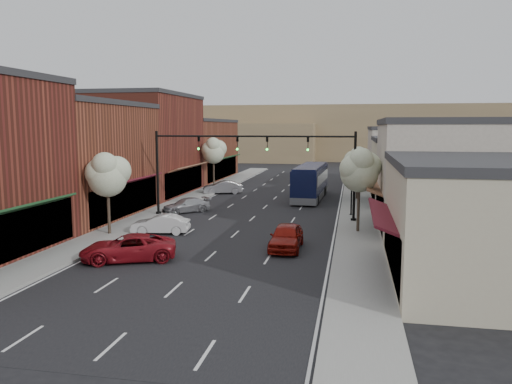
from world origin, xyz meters
The scene contains 28 objects.
ground centered at (0.00, 0.00, 0.00)m, with size 160.00×160.00×0.00m, color black.
sidewalk_left centered at (-8.40, 18.50, 0.07)m, with size 2.80×73.00×0.15m, color gray.
sidewalk_right centered at (8.40, 18.50, 0.07)m, with size 2.80×73.00×0.15m, color gray.
curb_left centered at (-7.00, 18.50, 0.07)m, with size 0.25×73.00×0.17m, color gray.
curb_right centered at (7.00, 18.50, 0.07)m, with size 0.25×73.00×0.17m, color gray.
bldg_left_midnear centered at (-14.23, 6.00, 4.66)m, with size 10.14×14.10×9.40m.
bldg_left_midfar centered at (-14.24, 20.00, 5.40)m, with size 10.14×14.10×10.90m.
bldg_left_far centered at (-14.22, 36.00, 4.16)m, with size 10.14×18.10×8.40m.
bldg_right_near centered at (13.69, -6.00, 2.92)m, with size 9.14×12.10×5.90m.
bldg_right_midnear centered at (13.72, 6.00, 3.91)m, with size 9.14×12.10×7.90m.
bldg_right_midfar centered at (13.70, 18.00, 3.17)m, with size 9.14×12.10×6.40m.
bldg_right_far centered at (13.71, 32.00, 3.66)m, with size 9.14×16.10×7.40m.
hill_far centered at (0.00, 90.00, 6.00)m, with size 120.00×30.00×12.00m, color #7A6647.
hill_near centered at (-25.00, 78.00, 4.00)m, with size 50.00×20.00×8.00m, color #7A6647.
signal_mast_right centered at (5.62, 8.00, 4.62)m, with size 8.22×0.46×7.00m.
signal_mast_left centered at (-5.62, 8.00, 4.62)m, with size 8.22×0.46×7.00m.
tree_right_near centered at (8.35, 3.94, 4.45)m, with size 2.85×2.65×5.95m.
tree_right_far centered at (8.35, 19.94, 3.99)m, with size 2.85×2.65×5.43m.
tree_left_near centered at (-8.25, -0.06, 4.22)m, with size 2.85×2.65×5.69m.
tree_left_far centered at (-8.25, 25.94, 4.60)m, with size 2.85×2.65×6.13m.
lamp_post_near centered at (7.80, 10.50, 3.01)m, with size 0.44×0.44×4.44m.
lamp_post_far centered at (7.80, 28.00, 3.01)m, with size 0.44×0.44×4.44m.
coach_bus centered at (3.65, 20.01, 1.81)m, with size 2.90×11.39×3.46m.
red_hatchback centered at (4.02, -1.52, 0.77)m, with size 1.82×4.52×1.54m, color maroon.
parked_car_a centered at (-4.20, -5.76, 0.72)m, with size 2.39×5.18×1.44m, color maroon.
parked_car_b centered at (-5.10, 1.23, 0.66)m, with size 1.39×3.98×1.31m, color silver.
parked_car_c centered at (-6.20, 9.83, 0.61)m, with size 1.72×4.22×1.22m, color #9E9EA4.
parked_car_e centered at (-6.20, 22.13, 0.71)m, with size 1.51×4.32×1.42m, color gray.
Camera 1 is at (7.84, -30.74, 7.33)m, focal length 35.00 mm.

